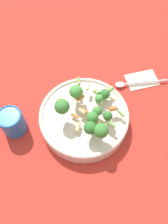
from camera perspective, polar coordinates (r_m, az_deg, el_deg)
name	(u,v)px	position (r m, az deg, el deg)	size (l,w,h in m)	color
ground_plane	(84,121)	(0.74, 0.00, -2.41)	(3.00, 3.00, 0.00)	#B72D23
bowl	(84,117)	(0.72, 0.00, -1.40)	(0.29, 0.29, 0.05)	beige
pasta_salad	(87,110)	(0.65, 0.88, 0.41)	(0.21, 0.23, 0.09)	#8CB766
cup	(12,122)	(0.73, -18.25, -2.48)	(0.08, 0.08, 0.09)	#2366B2
napkin	(142,80)	(0.86, 14.88, 8.15)	(0.14, 0.11, 0.01)	beige
spoon	(132,83)	(0.83, 12.41, 7.31)	(0.18, 0.10, 0.01)	silver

